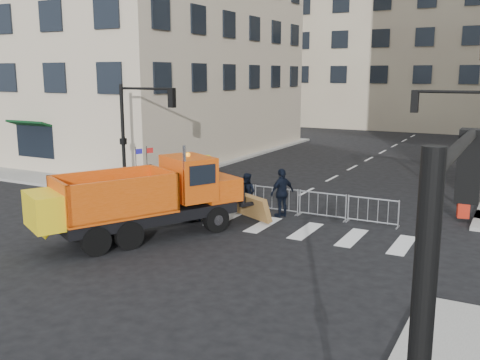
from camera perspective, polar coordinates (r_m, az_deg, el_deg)
The scene contains 11 objects.
ground at distance 17.15m, azimuth -7.78°, elevation -8.95°, with size 120.00×120.00×0.00m, color black.
sidewalk_back at distance 24.20m, azimuth 4.10°, elevation -2.67°, with size 64.00×5.00×0.15m, color gray.
building_far at distance 65.94m, azimuth 20.60°, elevation 15.91°, with size 30.00×18.00×24.00m, color tan.
traffic_light_left at distance 27.15m, azimuth -12.35°, elevation 4.26°, with size 0.18×0.18×5.40m, color black.
crowd_barriers at distance 23.61m, azimuth 1.56°, elevation -1.81°, with size 12.60×0.60×1.10m, color #9EA0A5, non-canonical shape.
plow_truck at distance 19.62m, azimuth -10.37°, elevation -1.80°, with size 6.08×8.91×3.42m.
cop_a at distance 21.62m, azimuth -3.92°, elevation -1.75°, with size 0.75×0.49×2.06m, color black.
cop_b at distance 23.06m, azimuth 0.70°, elevation -1.33°, with size 0.84×0.65×1.72m, color black.
cop_c at distance 22.32m, azimuth 4.51°, elevation -1.36°, with size 1.20×0.50×2.05m, color black.
worker at distance 26.66m, azimuth -3.51°, elevation 0.77°, with size 1.15×0.66×1.78m, color #E6F71D.
newspaper_box at distance 23.46m, azimuth 22.75°, elevation -2.41°, with size 0.45×0.40×1.10m, color #AB1D0D.
Camera 1 is at (9.56, -12.95, 5.90)m, focal length 40.00 mm.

